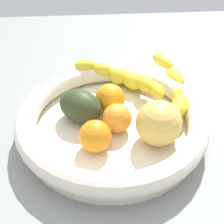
{
  "coord_description": "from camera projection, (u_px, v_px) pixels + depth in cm",
  "views": [
    {
      "loc": [
        3.14,
        41.0,
        40.57
      ],
      "look_at": [
        0.0,
        0.0,
        7.99
      ],
      "focal_mm": 48.26,
      "sensor_mm": 36.0,
      "label": 1
    }
  ],
  "objects": [
    {
      "name": "kitchen_counter",
      "position": [
        112.0,
        139.0,
        0.56
      ],
      "size": [
        120.0,
        120.0,
        3.0
      ],
      "primitive_type": "cube",
      "color": "gray",
      "rests_on": "ground"
    },
    {
      "name": "fruit_bowl",
      "position": [
        112.0,
        121.0,
        0.54
      ],
      "size": [
        33.73,
        33.73,
        5.66
      ],
      "color": "silver",
      "rests_on": "kitchen_counter"
    },
    {
      "name": "banana_draped_left",
      "position": [
        123.0,
        78.0,
        0.61
      ],
      "size": [
        17.24,
        14.21,
        4.67
      ],
      "color": "yellow",
      "rests_on": "fruit_bowl"
    },
    {
      "name": "banana_draped_right",
      "position": [
        175.0,
        90.0,
        0.58
      ],
      "size": [
        9.51,
        24.01,
        5.59
      ],
      "color": "yellow",
      "rests_on": "fruit_bowl"
    },
    {
      "name": "orange_front",
      "position": [
        95.0,
        136.0,
        0.48
      ],
      "size": [
        5.33,
        5.33,
        5.33
      ],
      "primitive_type": "sphere",
      "color": "orange",
      "rests_on": "fruit_bowl"
    },
    {
      "name": "orange_mid_left",
      "position": [
        108.0,
        98.0,
        0.56
      ],
      "size": [
        5.5,
        5.5,
        5.5
      ],
      "primitive_type": "sphere",
      "color": "orange",
      "rests_on": "fruit_bowl"
    },
    {
      "name": "orange_mid_right",
      "position": [
        117.0,
        118.0,
        0.52
      ],
      "size": [
        5.12,
        5.12,
        5.12
      ],
      "primitive_type": "sphere",
      "color": "orange",
      "rests_on": "fruit_bowl"
    },
    {
      "name": "avocado_dark",
      "position": [
        80.0,
        106.0,
        0.54
      ],
      "size": [
        10.21,
        9.75,
        5.93
      ],
      "primitive_type": "ellipsoid",
      "rotation": [
        0.0,
        0.0,
        2.5
      ],
      "color": "#2F3B1F",
      "rests_on": "fruit_bowl"
    },
    {
      "name": "apple_yellow",
      "position": [
        159.0,
        123.0,
        0.49
      ],
      "size": [
        7.61,
        7.61,
        7.61
      ],
      "primitive_type": "sphere",
      "color": "#EBBE55",
      "rests_on": "fruit_bowl"
    }
  ]
}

